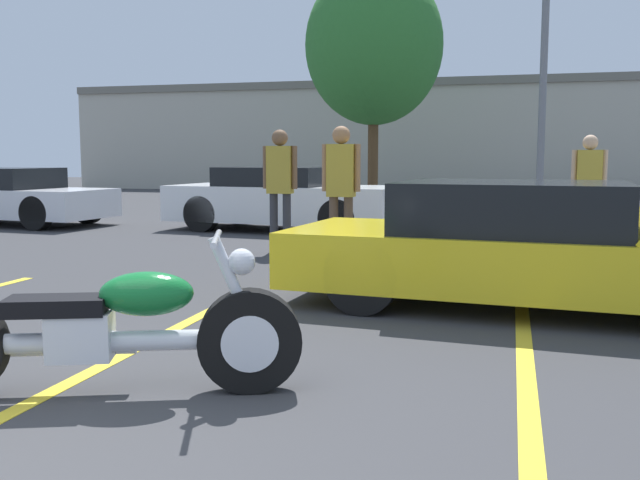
% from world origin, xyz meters
% --- Properties ---
extents(parking_stripe_middle, '(0.12, 4.93, 0.01)m').
position_xyz_m(parking_stripe_middle, '(-0.15, 2.00, 0.00)').
color(parking_stripe_middle, yellow).
rests_on(parking_stripe_middle, ground).
extents(parking_stripe_back, '(0.12, 4.93, 0.01)m').
position_xyz_m(parking_stripe_back, '(2.59, 2.00, 0.00)').
color(parking_stripe_back, yellow).
rests_on(parking_stripe_back, ground).
extents(far_building, '(32.00, 4.20, 4.40)m').
position_xyz_m(far_building, '(0.00, 27.41, 2.34)').
color(far_building, '#B2AD9E').
rests_on(far_building, ground).
extents(light_pole, '(1.21, 0.28, 8.07)m').
position_xyz_m(light_pole, '(3.22, 16.13, 4.42)').
color(light_pole, slate).
rests_on(light_pole, ground).
extents(tree_background, '(4.19, 4.19, 7.17)m').
position_xyz_m(tree_background, '(-1.70, 19.36, 4.75)').
color(tree_background, brown).
rests_on(tree_background, ground).
extents(motorcycle, '(2.23, 1.05, 0.94)m').
position_xyz_m(motorcycle, '(0.19, 1.09, 0.38)').
color(motorcycle, black).
rests_on(motorcycle, ground).
extents(show_car_hood_open, '(4.63, 2.21, 2.00)m').
position_xyz_m(show_car_hood_open, '(2.68, 4.29, 0.58)').
color(show_car_hood_open, yellow).
rests_on(show_car_hood_open, ground).
extents(parked_car_left_row, '(4.20, 2.10, 1.17)m').
position_xyz_m(parked_car_left_row, '(-7.44, 9.98, 0.56)').
color(parked_car_left_row, silver).
rests_on(parked_car_left_row, ground).
extents(parked_car_mid_row, '(4.51, 2.19, 1.20)m').
position_xyz_m(parked_car_mid_row, '(-1.70, 10.31, 0.59)').
color(parked_car_mid_row, white).
rests_on(parked_car_mid_row, ground).
extents(spectator_near_motorcycle, '(0.52, 0.24, 1.80)m').
position_xyz_m(spectator_near_motorcycle, '(0.29, 6.66, 1.08)').
color(spectator_near_motorcycle, brown).
rests_on(spectator_near_motorcycle, ground).
extents(spectator_by_show_car, '(0.52, 0.23, 1.72)m').
position_xyz_m(spectator_by_show_car, '(3.60, 9.05, 1.03)').
color(spectator_by_show_car, brown).
rests_on(spectator_by_show_car, ground).
extents(spectator_midground, '(0.52, 0.23, 1.78)m').
position_xyz_m(spectator_midground, '(-0.78, 7.34, 1.07)').
color(spectator_midground, '#333338').
rests_on(spectator_midground, ground).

